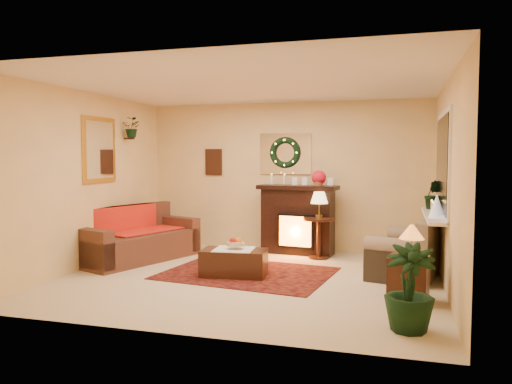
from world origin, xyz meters
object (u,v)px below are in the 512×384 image
(side_table_round, at_px, (319,238))
(end_table_square, at_px, (408,278))
(loveseat, at_px, (407,245))
(sofa, at_px, (138,233))
(coffee_table, at_px, (234,261))
(fireplace, at_px, (298,222))

(side_table_round, relative_size, end_table_square, 1.28)
(loveseat, bearing_deg, sofa, -164.13)
(end_table_square, distance_m, coffee_table, 2.37)
(side_table_round, distance_m, end_table_square, 2.52)
(end_table_square, bearing_deg, side_table_round, 122.53)
(side_table_round, xyz_separation_m, end_table_square, (1.36, -2.13, -0.05))
(loveseat, distance_m, side_table_round, 1.56)
(fireplace, bearing_deg, side_table_round, -30.11)
(side_table_round, xyz_separation_m, coffee_table, (-0.93, -1.54, -0.11))
(coffee_table, bearing_deg, fireplace, 68.48)
(fireplace, xyz_separation_m, side_table_round, (0.41, -0.30, -0.23))
(end_table_square, bearing_deg, sofa, 163.84)
(end_table_square, xyz_separation_m, coffee_table, (-2.29, 0.59, -0.06))
(fireplace, relative_size, coffee_table, 1.36)
(sofa, distance_m, end_table_square, 4.27)
(fireplace, height_order, loveseat, fireplace)
(coffee_table, bearing_deg, sofa, 156.15)
(sofa, bearing_deg, loveseat, 22.08)
(sofa, relative_size, coffee_table, 2.25)
(loveseat, relative_size, side_table_round, 2.10)
(sofa, xyz_separation_m, coffee_table, (1.81, -0.60, -0.22))
(fireplace, bearing_deg, loveseat, -25.08)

